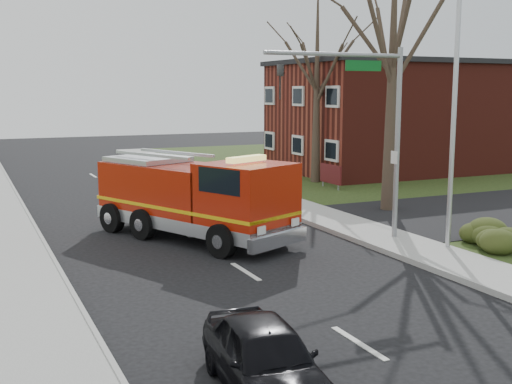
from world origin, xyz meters
name	(u,v)px	position (x,y,z in m)	size (l,w,h in m)	color
ground	(245,272)	(0.00, 0.00, 0.00)	(120.00, 120.00, 0.00)	black
sidewalk_right	(414,248)	(6.20, 0.00, 0.07)	(2.40, 80.00, 0.15)	gray
sidewalk_left	(25,297)	(-6.20, 0.00, 0.07)	(2.40, 80.00, 0.15)	gray
brick_building	(399,116)	(19.00, 18.00, 3.66)	(15.40, 10.40, 7.25)	maroon
health_center_sign	(331,174)	(10.50, 12.50, 0.88)	(0.12, 2.00, 1.40)	#521315
hedge_corner	(500,232)	(9.00, -1.00, 0.58)	(2.80, 2.00, 0.90)	#2B3613
bare_tree_near	(393,41)	(9.50, 6.00, 7.41)	(6.00, 6.00, 12.00)	#35281F
bare_tree_far	(317,70)	(11.00, 15.00, 6.49)	(5.25, 5.25, 10.50)	#35281F
traffic_signal_mast	(368,109)	(5.21, 1.50, 4.71)	(5.29, 0.18, 6.80)	gray
streetlight_pole	(452,115)	(7.14, -0.50, 4.55)	(1.48, 0.16, 8.40)	#B7BABF
fire_engine	(195,200)	(0.10, 4.72, 1.44)	(5.69, 8.30, 3.18)	#9E1807
parked_car_maroon	(266,358)	(-2.80, -7.26, 0.67)	(1.58, 3.94, 1.34)	black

